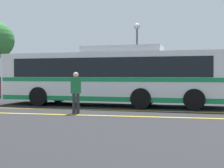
{
  "coord_description": "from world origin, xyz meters",
  "views": [
    {
      "loc": [
        4.49,
        -16.48,
        1.62
      ],
      "look_at": [
        1.3,
        -0.2,
        1.15
      ],
      "focal_mm": 50.0,
      "sensor_mm": 36.0,
      "label": 1
    }
  ],
  "objects_px": {
    "parked_car_1": "(85,88)",
    "street_lamp": "(137,44)",
    "transit_bus": "(112,76)",
    "pedestrian_1": "(76,90)"
  },
  "relations": [
    {
      "from": "transit_bus",
      "to": "parked_car_1",
      "type": "distance_m",
      "value": 5.76
    },
    {
      "from": "transit_bus",
      "to": "parked_car_1",
      "type": "relative_size",
      "value": 2.59
    },
    {
      "from": "transit_bus",
      "to": "street_lamp",
      "type": "bearing_deg",
      "value": 0.71
    },
    {
      "from": "parked_car_1",
      "to": "street_lamp",
      "type": "height_order",
      "value": "street_lamp"
    },
    {
      "from": "street_lamp",
      "to": "pedestrian_1",
      "type": "bearing_deg",
      "value": -96.69
    },
    {
      "from": "transit_bus",
      "to": "parked_car_1",
      "type": "bearing_deg",
      "value": 34.84
    },
    {
      "from": "transit_bus",
      "to": "pedestrian_1",
      "type": "height_order",
      "value": "transit_bus"
    },
    {
      "from": "transit_bus",
      "to": "pedestrian_1",
      "type": "distance_m",
      "value": 3.77
    },
    {
      "from": "parked_car_1",
      "to": "pedestrian_1",
      "type": "relative_size",
      "value": 2.71
    },
    {
      "from": "parked_car_1",
      "to": "pedestrian_1",
      "type": "xyz_separation_m",
      "value": [
        2.04,
        -8.51,
        0.3
      ]
    }
  ]
}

